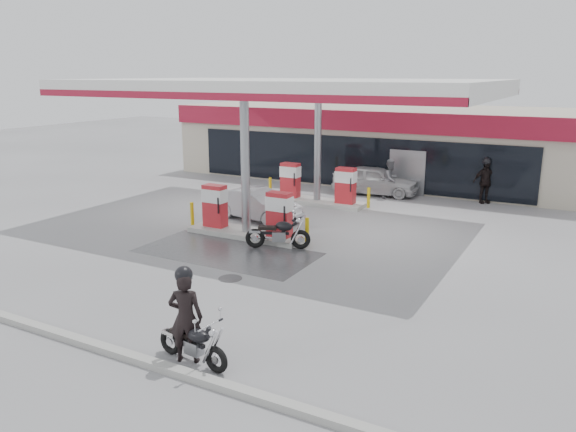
% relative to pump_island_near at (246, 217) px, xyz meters
% --- Properties ---
extents(ground, '(90.00, 90.00, 0.00)m').
position_rel_pump_island_near_xyz_m(ground, '(0.00, -2.00, -0.71)').
color(ground, gray).
rests_on(ground, ground).
extents(wet_patch, '(6.00, 3.00, 0.00)m').
position_rel_pump_island_near_xyz_m(wet_patch, '(0.50, -2.00, -0.71)').
color(wet_patch, '#4C4C4F').
rests_on(wet_patch, ground).
extents(drain_cover, '(0.70, 0.70, 0.01)m').
position_rel_pump_island_near_xyz_m(drain_cover, '(2.00, -4.00, -0.71)').
color(drain_cover, '#38383A').
rests_on(drain_cover, ground).
extents(kerb, '(28.00, 0.25, 0.15)m').
position_rel_pump_island_near_xyz_m(kerb, '(0.00, -9.00, -0.64)').
color(kerb, gray).
rests_on(kerb, ground).
extents(store_building, '(22.00, 8.22, 4.00)m').
position_rel_pump_island_near_xyz_m(store_building, '(0.01, 13.94, 1.30)').
color(store_building, '#B0A493').
rests_on(store_building, ground).
extents(canopy, '(16.00, 10.02, 5.51)m').
position_rel_pump_island_near_xyz_m(canopy, '(0.00, 3.00, 4.56)').
color(canopy, silver).
rests_on(canopy, ground).
extents(pump_island_near, '(5.14, 1.30, 1.78)m').
position_rel_pump_island_near_xyz_m(pump_island_near, '(0.00, 0.00, 0.00)').
color(pump_island_near, '#9E9E99').
rests_on(pump_island_near, ground).
extents(pump_island_far, '(5.14, 1.30, 1.78)m').
position_rel_pump_island_near_xyz_m(pump_island_far, '(0.00, 6.00, 0.00)').
color(pump_island_far, '#9E9E99').
rests_on(pump_island_far, ground).
extents(main_motorcycle, '(1.90, 0.73, 0.97)m').
position_rel_pump_island_near_xyz_m(main_motorcycle, '(4.15, -8.46, -0.28)').
color(main_motorcycle, black).
rests_on(main_motorcycle, ground).
extents(biker_main, '(0.84, 0.71, 1.96)m').
position_rel_pump_island_near_xyz_m(biker_main, '(3.96, -8.44, 0.27)').
color(biker_main, black).
rests_on(biker_main, ground).
extents(parked_motorcycle, '(2.12, 1.15, 1.15)m').
position_rel_pump_island_near_xyz_m(parked_motorcycle, '(1.82, -0.78, -0.20)').
color(parked_motorcycle, black).
rests_on(parked_motorcycle, ground).
extents(sedan_white, '(4.34, 2.07, 1.43)m').
position_rel_pump_island_near_xyz_m(sedan_white, '(1.64, 9.20, 0.00)').
color(sedan_white, silver).
rests_on(sedan_white, ground).
extents(attendant, '(0.93, 1.07, 1.87)m').
position_rel_pump_island_near_xyz_m(attendant, '(2.54, 8.80, 0.23)').
color(attendant, slate).
rests_on(attendant, ground).
extents(hatchback_silver, '(4.06, 2.02, 1.28)m').
position_rel_pump_island_near_xyz_m(hatchback_silver, '(-0.88, 2.20, -0.07)').
color(hatchback_silver, '#A7A9AF').
rests_on(hatchback_silver, ground).
extents(parked_car_left, '(4.79, 2.64, 1.31)m').
position_rel_pump_island_near_xyz_m(parked_car_left, '(-4.50, 12.00, -0.05)').
color(parked_car_left, navy).
rests_on(parked_car_left, ground).
extents(biker_walking, '(1.22, 1.10, 2.00)m').
position_rel_pump_island_near_xyz_m(biker_walking, '(6.71, 9.80, 0.29)').
color(biker_walking, black).
rests_on(biker_walking, ground).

